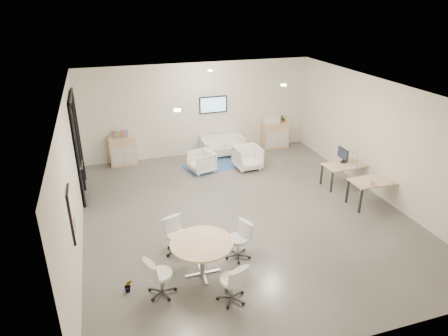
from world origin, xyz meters
TOP-DOWN VIEW (x-y plane):
  - room_shell at (0.00, 0.00)m, footprint 9.60×10.60m
  - glass_door at (-3.95, 2.51)m, footprint 0.09×1.90m
  - artwork at (-3.97, -1.60)m, footprint 0.05×0.54m
  - wall_tv at (0.50, 4.46)m, footprint 0.98×0.06m
  - ceiling_spots at (-0.20, 0.83)m, footprint 3.14×4.14m
  - sideboard_left at (-2.69, 4.25)m, footprint 0.87×0.45m
  - sideboard_right at (2.80, 4.24)m, footprint 0.96×0.46m
  - books at (-2.73, 4.25)m, footprint 0.50×0.14m
  - printer at (2.65, 4.25)m, footprint 0.48×0.41m
  - loveseat at (0.73, 4.12)m, footprint 1.53×0.81m
  - blue_rug at (0.02, 3.23)m, footprint 1.85×1.40m
  - armchair_left at (-0.36, 2.90)m, footprint 0.83×0.86m
  - armchair_right at (1.14, 2.69)m, footprint 0.85×0.80m
  - desk_rear at (3.44, 0.63)m, footprint 1.36×0.75m
  - desk_front at (3.54, -0.61)m, footprint 1.39×0.71m
  - monitor at (3.40, 0.78)m, footprint 0.20×0.50m
  - round_table at (-1.65, -2.08)m, footprint 1.26×1.26m
  - meeting_chairs at (-1.65, -2.08)m, footprint 2.52×2.52m
  - plant_cabinet at (3.10, 4.25)m, footprint 0.26×0.28m
  - plant_floor at (-3.14, -2.16)m, footprint 0.22×0.31m
  - cup at (3.23, -0.83)m, footprint 0.14×0.12m

SIDE VIEW (x-z plane):
  - blue_rug at x=0.02m, z-range 0.00..0.01m
  - plant_floor at x=-3.14m, z-range 0.00..0.13m
  - loveseat at x=0.73m, z-range 0.02..0.59m
  - armchair_left at x=-0.36m, z-range 0.00..0.74m
  - meeting_chairs at x=-1.65m, z-range 0.00..0.82m
  - armchair_right at x=1.14m, z-range 0.00..0.83m
  - sideboard_right at x=2.80m, z-range 0.00..0.96m
  - sideboard_left at x=-2.69m, z-range 0.00..0.97m
  - desk_rear at x=3.44m, z-range 0.27..0.97m
  - desk_front at x=3.54m, z-range 0.29..1.01m
  - round_table at x=-1.65m, z-range 0.30..1.07m
  - cup at x=3.23m, z-range 0.72..0.85m
  - monitor at x=3.40m, z-range 0.71..1.15m
  - plant_cabinet at x=3.10m, z-range 0.96..1.17m
  - books at x=-2.73m, z-range 0.98..1.20m
  - printer at x=2.65m, z-range 0.95..1.28m
  - glass_door at x=-3.95m, z-range 0.08..2.93m
  - artwork at x=-3.97m, z-range 1.03..2.07m
  - room_shell at x=0.00m, z-range -0.80..4.00m
  - wall_tv at x=0.50m, z-range 1.46..2.04m
  - ceiling_spots at x=-0.20m, z-range 3.17..3.20m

